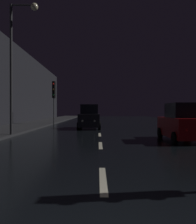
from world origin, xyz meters
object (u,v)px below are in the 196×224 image
traffic_light_far_left (53,93)px  streetlamp_overhead (17,50)px  car_approaching_headlights (88,118)px  car_parked_right_near (181,123)px

traffic_light_far_left → streetlamp_overhead: (0.23, -12.73, 1.66)m
traffic_light_far_left → car_approaching_headlights: bearing=47.4°
streetlamp_overhead → car_parked_right_near: size_ratio=2.05×
traffic_light_far_left → car_approaching_headlights: (4.26, -5.90, -2.61)m
car_approaching_headlights → car_parked_right_near: 10.02m
car_approaching_headlights → car_parked_right_near: (5.19, -8.57, -0.07)m
streetlamp_overhead → car_parked_right_near: streetlamp_overhead is taller
streetlamp_overhead → car_approaching_headlights: (4.03, 6.83, -4.26)m
streetlamp_overhead → car_approaching_headlights: size_ratio=1.90×
traffic_light_far_left → streetlamp_overhead: streetlamp_overhead is taller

